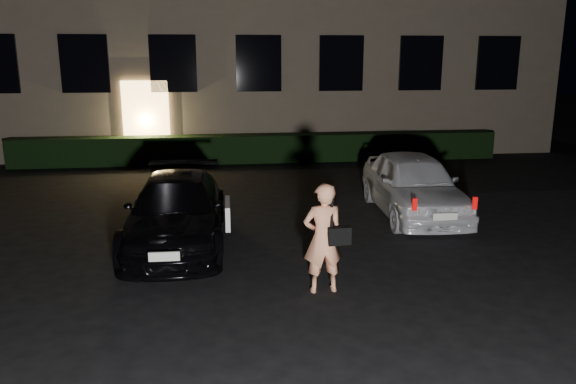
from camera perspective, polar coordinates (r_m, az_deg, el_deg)
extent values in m
plane|color=black|center=(7.64, 3.35, -11.37)|extent=(80.00, 80.00, 0.00)
cube|color=#FFC56E|center=(17.99, -14.20, 6.93)|extent=(1.40, 0.10, 2.50)
cube|color=black|center=(18.17, -19.97, 12.14)|extent=(1.40, 0.10, 1.70)
cube|color=black|center=(17.79, -11.58, 12.65)|extent=(1.40, 0.10, 1.70)
cube|color=black|center=(17.79, -2.99, 12.90)|extent=(1.40, 0.10, 1.70)
cube|color=black|center=(18.16, 5.43, 12.87)|extent=(1.40, 0.10, 1.70)
cube|color=black|center=(18.89, 13.35, 12.60)|extent=(1.40, 0.10, 1.70)
cube|color=black|center=(19.93, 20.54, 12.16)|extent=(1.40, 0.10, 1.70)
cube|color=black|center=(17.57, -2.79, 4.46)|extent=(15.00, 0.70, 0.85)
imported|color=black|center=(10.01, -11.24, -1.89)|extent=(1.71, 4.09, 1.18)
cube|color=white|center=(9.21, -6.14, -2.16)|extent=(0.09, 0.84, 0.39)
cube|color=silver|center=(8.03, -12.46, -6.41)|extent=(0.43, 0.04, 0.13)
imported|color=white|center=(11.87, 12.61, 0.79)|extent=(1.68, 3.88, 1.30)
cube|color=red|center=(10.01, 12.74, -1.25)|extent=(0.08, 0.05, 0.22)
cube|color=red|center=(10.39, 18.46, -1.08)|extent=(0.08, 0.05, 0.22)
cube|color=silver|center=(10.20, 15.67, -2.42)|extent=(0.44, 0.06, 0.13)
imported|color=#F39B6F|center=(7.78, 3.59, -4.70)|extent=(0.60, 0.43, 1.56)
cube|color=black|center=(7.72, 5.20, -4.43)|extent=(0.33, 0.17, 0.25)
cube|color=black|center=(7.62, 4.43, -1.89)|extent=(0.04, 0.06, 0.49)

